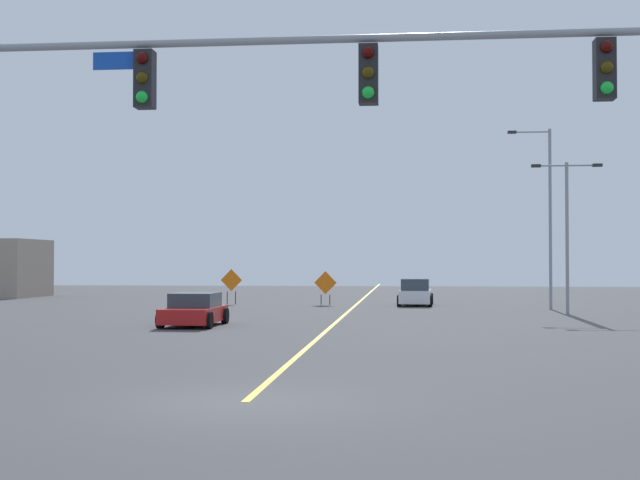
{
  "coord_description": "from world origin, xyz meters",
  "views": [
    {
      "loc": [
        2.84,
        -14.96,
        2.5
      ],
      "look_at": [
        -1.25,
        25.71,
        3.52
      ],
      "focal_mm": 47.9,
      "sensor_mm": 36.0,
      "label": 1
    }
  ],
  "objects_px": {
    "street_lamp_mid_left": "(547,210)",
    "construction_sign_median_near": "(231,282)",
    "street_lamp_mid_right": "(567,223)",
    "traffic_signal_assembly": "(489,96)",
    "car_white_mid": "(416,293)",
    "car_red_distant": "(194,310)",
    "construction_sign_median_far": "(325,284)"
  },
  "relations": [
    {
      "from": "traffic_signal_assembly",
      "to": "construction_sign_median_near",
      "type": "relative_size",
      "value": 7.96
    },
    {
      "from": "car_white_mid",
      "to": "construction_sign_median_far",
      "type": "bearing_deg",
      "value": 178.88
    },
    {
      "from": "street_lamp_mid_left",
      "to": "car_white_mid",
      "type": "distance_m",
      "value": 8.85
    },
    {
      "from": "street_lamp_mid_right",
      "to": "construction_sign_median_far",
      "type": "height_order",
      "value": "street_lamp_mid_right"
    },
    {
      "from": "street_lamp_mid_right",
      "to": "construction_sign_median_near",
      "type": "height_order",
      "value": "street_lamp_mid_right"
    },
    {
      "from": "street_lamp_mid_right",
      "to": "car_white_mid",
      "type": "xyz_separation_m",
      "value": [
        -7.04,
        7.51,
        -3.61
      ]
    },
    {
      "from": "traffic_signal_assembly",
      "to": "street_lamp_mid_left",
      "type": "xyz_separation_m",
      "value": [
        5.88,
        30.22,
        -0.21
      ]
    },
    {
      "from": "car_red_distant",
      "to": "street_lamp_mid_right",
      "type": "bearing_deg",
      "value": 29.34
    },
    {
      "from": "street_lamp_mid_left",
      "to": "construction_sign_median_near",
      "type": "xyz_separation_m",
      "value": [
        -17.44,
        3.77,
        -3.86
      ]
    },
    {
      "from": "traffic_signal_assembly",
      "to": "street_lamp_mid_right",
      "type": "relative_size",
      "value": 2.27
    },
    {
      "from": "street_lamp_mid_left",
      "to": "street_lamp_mid_right",
      "type": "distance_m",
      "value": 4.07
    },
    {
      "from": "traffic_signal_assembly",
      "to": "car_white_mid",
      "type": "distance_m",
      "value": 34.09
    },
    {
      "from": "traffic_signal_assembly",
      "to": "car_red_distant",
      "type": "xyz_separation_m",
      "value": [
        -9.59,
        17.4,
        -4.77
      ]
    },
    {
      "from": "traffic_signal_assembly",
      "to": "street_lamp_mid_left",
      "type": "bearing_deg",
      "value": 78.99
    },
    {
      "from": "construction_sign_median_near",
      "to": "car_red_distant",
      "type": "relative_size",
      "value": 0.53
    },
    {
      "from": "street_lamp_mid_left",
      "to": "construction_sign_median_far",
      "type": "relative_size",
      "value": 4.85
    },
    {
      "from": "street_lamp_mid_right",
      "to": "construction_sign_median_near",
      "type": "relative_size",
      "value": 3.51
    },
    {
      "from": "construction_sign_median_far",
      "to": "construction_sign_median_near",
      "type": "bearing_deg",
      "value": 178.66
    },
    {
      "from": "traffic_signal_assembly",
      "to": "street_lamp_mid_right",
      "type": "xyz_separation_m",
      "value": [
        6.14,
        26.25,
        -1.07
      ]
    },
    {
      "from": "street_lamp_mid_left",
      "to": "construction_sign_median_far",
      "type": "distance_m",
      "value": 13.08
    },
    {
      "from": "traffic_signal_assembly",
      "to": "car_red_distant",
      "type": "relative_size",
      "value": 4.24
    },
    {
      "from": "street_lamp_mid_right",
      "to": "construction_sign_median_far",
      "type": "bearing_deg",
      "value": 148.01
    },
    {
      "from": "street_lamp_mid_left",
      "to": "construction_sign_median_near",
      "type": "distance_m",
      "value": 18.26
    },
    {
      "from": "traffic_signal_assembly",
      "to": "car_white_mid",
      "type": "bearing_deg",
      "value": 91.52
    },
    {
      "from": "construction_sign_median_near",
      "to": "traffic_signal_assembly",
      "type": "bearing_deg",
      "value": -71.21
    },
    {
      "from": "street_lamp_mid_right",
      "to": "construction_sign_median_far",
      "type": "distance_m",
      "value": 14.7
    },
    {
      "from": "street_lamp_mid_left",
      "to": "street_lamp_mid_right",
      "type": "xyz_separation_m",
      "value": [
        0.26,
        -3.97,
        -0.86
      ]
    },
    {
      "from": "street_lamp_mid_right",
      "to": "construction_sign_median_near",
      "type": "xyz_separation_m",
      "value": [
        -17.71,
        7.74,
        -3.0
      ]
    },
    {
      "from": "construction_sign_median_far",
      "to": "street_lamp_mid_left",
      "type": "bearing_deg",
      "value": -16.99
    },
    {
      "from": "street_lamp_mid_left",
      "to": "traffic_signal_assembly",
      "type": "bearing_deg",
      "value": -101.01
    },
    {
      "from": "traffic_signal_assembly",
      "to": "street_lamp_mid_left",
      "type": "relative_size",
      "value": 1.73
    },
    {
      "from": "street_lamp_mid_right",
      "to": "car_white_mid",
      "type": "bearing_deg",
      "value": 133.14
    }
  ]
}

